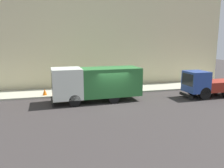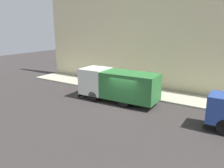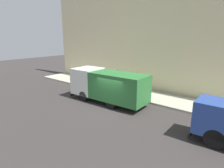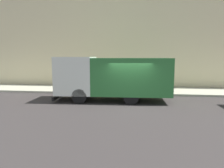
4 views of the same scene
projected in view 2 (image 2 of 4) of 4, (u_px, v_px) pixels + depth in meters
The scene contains 8 objects.
ground at pixel (123, 107), 18.97m from camera, with size 80.00×80.00×0.00m, color #35302F.
sidewalk at pixel (147, 93), 22.81m from camera, with size 3.51×30.00×0.16m, color #B2B29A.
building_facade at pixel (158, 32), 23.11m from camera, with size 0.50×30.00×12.19m, color beige.
large_utility_truck at pixel (118, 84), 20.01m from camera, with size 2.71×7.42×2.85m.
pedestrian_walking at pixel (117, 78), 24.75m from camera, with size 0.54×0.54×1.72m.
pedestrian_standing at pixel (134, 82), 22.84m from camera, with size 0.42×0.42×1.78m.
traffic_cone_orange at pixel (97, 84), 24.69m from camera, with size 0.39×0.39×0.56m, color orange.
street_sign_post at pixel (124, 78), 22.26m from camera, with size 0.44×0.08×2.43m.
Camera 2 is at (-15.52, -8.88, 6.72)m, focal length 35.90 mm.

